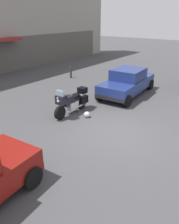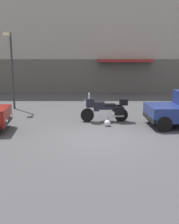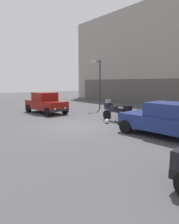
# 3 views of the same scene
# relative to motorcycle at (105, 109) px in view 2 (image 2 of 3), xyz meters

# --- Properties ---
(ground_plane) EXTENTS (80.00, 80.00, 0.00)m
(ground_plane) POSITION_rel_motorcycle_xyz_m (-0.48, -2.80, -0.62)
(ground_plane) COLOR #424244
(building_facade_rear) EXTENTS (35.01, 3.40, 11.06)m
(building_facade_rear) POSITION_rel_motorcycle_xyz_m (-0.47, 11.03, 4.86)
(building_facade_rear) COLOR gray
(building_facade_rear) RESTS_ON ground
(motorcycle) EXTENTS (2.26, 0.77, 1.36)m
(motorcycle) POSITION_rel_motorcycle_xyz_m (0.00, 0.00, 0.00)
(motorcycle) COLOR black
(motorcycle) RESTS_ON ground
(helmet) EXTENTS (0.28, 0.28, 0.28)m
(helmet) POSITION_rel_motorcycle_xyz_m (0.05, -0.87, -0.48)
(helmet) COLOR silver
(helmet) RESTS_ON ground
(streetlamp_curbside) EXTENTS (0.28, 0.94, 4.38)m
(streetlamp_curbside) POSITION_rel_motorcycle_xyz_m (-5.21, 2.99, 2.07)
(streetlamp_curbside) COLOR #2D2D33
(streetlamp_curbside) RESTS_ON ground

